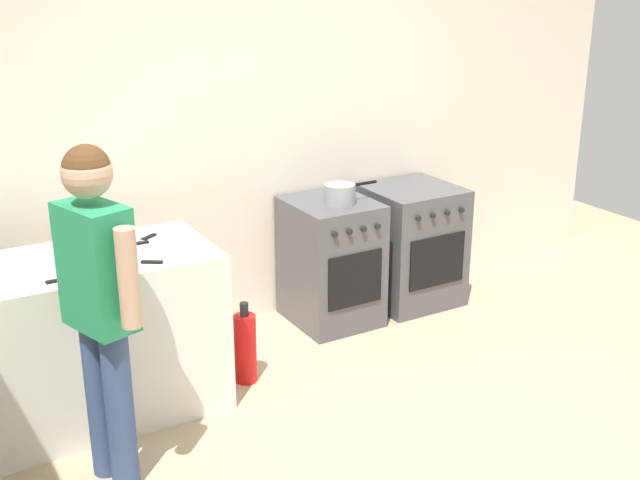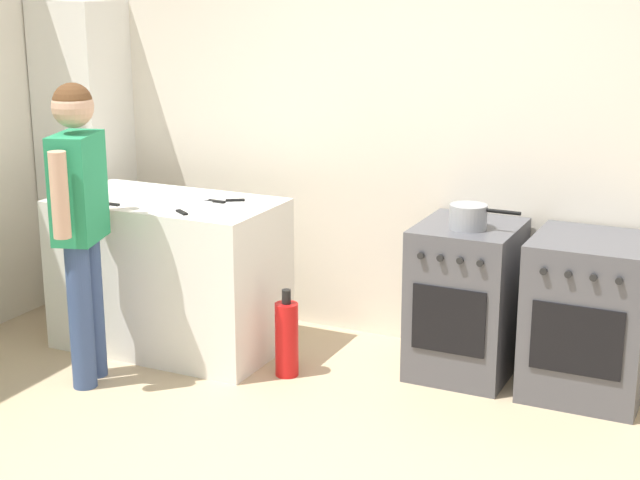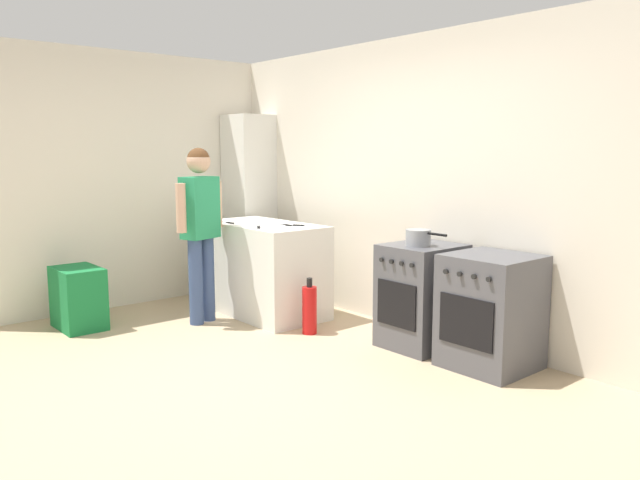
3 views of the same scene
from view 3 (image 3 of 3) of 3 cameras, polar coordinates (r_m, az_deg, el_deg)
The scene contains 16 objects.
ground_plane at distance 4.58m, azimuth -7.62°, elevation -12.45°, with size 8.00×8.00×0.00m, color tan.
back_wall at distance 5.59m, azimuth 9.22°, elevation 4.93°, with size 6.00×0.10×2.60m, color silver.
side_wall_left at distance 6.78m, azimuth -17.00°, elevation 5.24°, with size 0.10×3.10×2.60m, color silver.
counter_unit at distance 6.18m, azimuth -5.15°, elevation -2.63°, with size 1.30×0.70×0.90m, color silver.
oven_left at distance 5.20m, azimuth 9.27°, elevation -5.04°, with size 0.53×0.62×0.85m.
oven_right at distance 4.82m, azimuth 15.36°, elevation -6.31°, with size 0.61×0.62×0.85m.
pot at distance 5.04m, azimuth 8.99°, elevation 0.21°, with size 0.38×0.20×0.13m.
knife_paring at distance 6.17m, azimuth -8.36°, elevation 1.58°, with size 0.21×0.03×0.01m.
knife_bread at distance 5.93m, azimuth -2.92°, elevation 1.38°, with size 0.31×0.21×0.01m.
knife_carving at distance 6.00m, azimuth -3.51°, elevation 1.44°, with size 0.33×0.05×0.01m.
knife_utility at distance 5.82m, azimuth -5.64°, elevation 1.22°, with size 0.23×0.16×0.01m.
person at distance 5.86m, azimuth -10.91°, elevation 1.84°, with size 0.29×0.55×1.63m.
fire_extinguisher at distance 5.53m, azimuth -0.97°, elevation -6.37°, with size 0.13×0.13×0.50m.
recycling_crate_lower at distance 6.12m, azimuth -21.16°, elevation -6.24°, with size 0.52×0.36×0.28m, color #197238.
recycling_crate_upper at distance 6.06m, azimuth -21.29°, elevation -3.68°, with size 0.52×0.36×0.28m, color #197238.
larder_cabinet at distance 7.15m, azimuth -6.48°, elevation 3.27°, with size 0.48×0.44×2.00m, color silver.
Camera 3 is at (3.61, -2.30, 1.61)m, focal length 35.00 mm.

